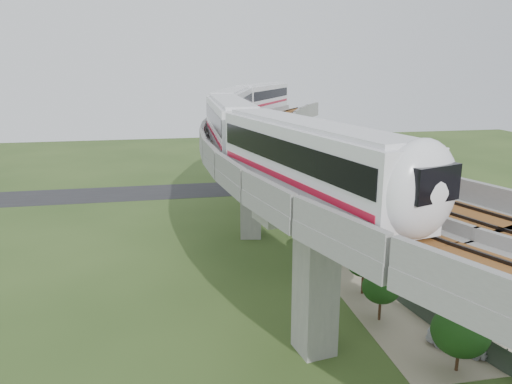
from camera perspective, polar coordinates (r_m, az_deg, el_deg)
ground at (r=40.23m, az=0.83°, el=-9.99°), size 160.00×160.00×0.00m
dirt_lot at (r=43.43m, az=20.03°, el=-8.98°), size 18.00×26.00×0.04m
asphalt_road at (r=68.32m, az=-4.34°, el=0.32°), size 60.00×8.00×0.03m
viaduct at (r=38.37m, az=6.51°, el=2.94°), size 19.58×73.98×11.40m
metro_train at (r=45.50m, az=-0.16°, el=8.98°), size 15.25×60.66×3.64m
fence at (r=42.86m, az=13.82°, el=-7.76°), size 3.87×38.73×1.50m
tree_0 at (r=63.03m, az=6.79°, el=1.19°), size 2.55×2.55×3.38m
tree_1 at (r=58.02m, az=6.42°, el=-0.27°), size 2.31×2.31×2.98m
tree_2 at (r=52.50m, az=6.25°, el=-2.37°), size 2.02×2.02×2.40m
tree_3 at (r=49.07m, az=6.58°, el=-2.28°), size 2.74×2.74×3.76m
tree_4 at (r=42.31m, az=8.08°, el=-5.30°), size 3.02×3.02×3.74m
tree_5 at (r=37.76m, az=12.21°, el=-7.82°), size 2.56×2.56×3.64m
tree_6 at (r=34.37m, az=14.11°, el=-10.53°), size 2.51×2.51×3.45m
tree_7 at (r=30.44m, az=22.33°, el=-14.57°), size 3.17×3.17×3.78m
car_white at (r=33.36m, az=22.14°, el=-15.36°), size 3.47×3.63×1.22m
car_red at (r=40.80m, az=26.99°, el=-10.20°), size 4.34×2.53×1.35m
car_dark at (r=44.20m, az=19.09°, el=-7.57°), size 4.70×2.95×1.27m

